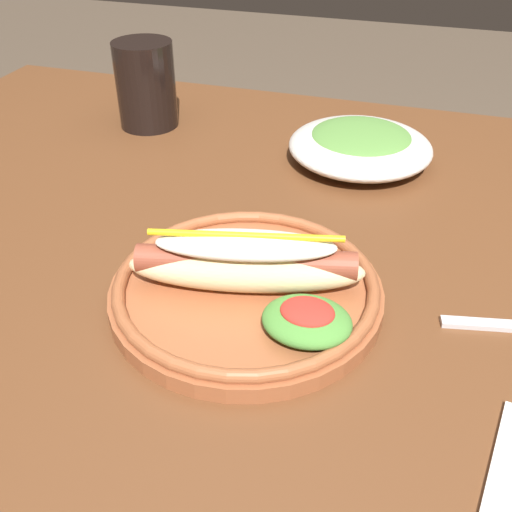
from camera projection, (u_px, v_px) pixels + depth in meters
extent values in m
cube|color=brown|center=(343.00, 250.00, 0.66)|extent=(1.37, 0.81, 0.04)
cylinder|color=brown|center=(79.00, 265.00, 1.26)|extent=(0.06, 0.06, 0.70)
cylinder|color=#9E5633|center=(246.00, 293.00, 0.55)|extent=(0.25, 0.25, 0.02)
torus|color=#9E5633|center=(246.00, 283.00, 0.55)|extent=(0.24, 0.24, 0.01)
ellipsoid|color=beige|center=(246.00, 269.00, 0.54)|extent=(0.22, 0.10, 0.04)
cylinder|color=brown|center=(246.00, 262.00, 0.53)|extent=(0.20, 0.07, 0.03)
ellipsoid|color=silver|center=(246.00, 245.00, 0.52)|extent=(0.17, 0.08, 0.02)
cylinder|color=yellow|center=(246.00, 235.00, 0.52)|extent=(0.17, 0.05, 0.01)
ellipsoid|color=#4C8C38|center=(301.00, 320.00, 0.49)|extent=(0.08, 0.06, 0.02)
ellipsoid|color=red|center=(302.00, 311.00, 0.49)|extent=(0.05, 0.04, 0.01)
cube|color=silver|center=(490.00, 325.00, 0.52)|extent=(0.09, 0.03, 0.00)
cylinder|color=black|center=(146.00, 85.00, 0.86)|extent=(0.09, 0.09, 0.12)
ellipsoid|color=silver|center=(360.00, 147.00, 0.78)|extent=(0.19, 0.19, 0.04)
ellipsoid|color=#56893D|center=(361.00, 137.00, 0.77)|extent=(0.13, 0.13, 0.02)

